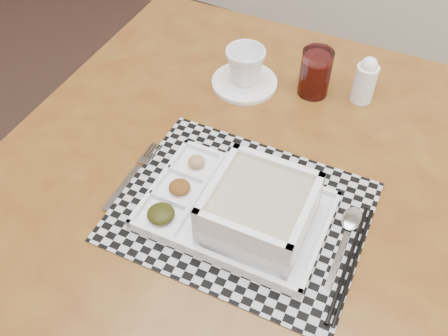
{
  "coord_description": "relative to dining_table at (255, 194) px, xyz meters",
  "views": [
    {
      "loc": [
        0.04,
        0.3,
        1.48
      ],
      "look_at": [
        -0.26,
        0.83,
        0.8
      ],
      "focal_mm": 40.0,
      "sensor_mm": 36.0,
      "label": 1
    }
  ],
  "objects": [
    {
      "name": "dining_table",
      "position": [
        0.0,
        0.0,
        0.0
      ],
      "size": [
        1.07,
        1.07,
        0.76
      ],
      "color": "#5B2910",
      "rests_on": "ground"
    },
    {
      "name": "placemat",
      "position": [
        0.02,
        -0.1,
        0.08
      ],
      "size": [
        0.46,
        0.37,
        0.0
      ],
      "primitive_type": "cube",
      "rotation": [
        0.0,
        0.0,
        0.07
      ],
      "color": "#A3A2AA",
      "rests_on": "dining_table"
    },
    {
      "name": "serving_tray",
      "position": [
        0.05,
        -0.12,
        0.12
      ],
      "size": [
        0.33,
        0.24,
        0.1
      ],
      "color": "white",
      "rests_on": "placemat"
    },
    {
      "name": "fork",
      "position": [
        -0.2,
        -0.13,
        0.08
      ],
      "size": [
        0.03,
        0.19,
        0.0
      ],
      "color": "silver",
      "rests_on": "placemat"
    },
    {
      "name": "spoon",
      "position": [
        0.2,
        -0.04,
        0.08
      ],
      "size": [
        0.04,
        0.18,
        0.01
      ],
      "color": "silver",
      "rests_on": "placemat"
    },
    {
      "name": "chopsticks",
      "position": [
        0.23,
        -0.11,
        0.08
      ],
      "size": [
        0.03,
        0.24,
        0.01
      ],
      "color": "black",
      "rests_on": "placemat"
    },
    {
      "name": "saucer",
      "position": [
        -0.14,
        0.22,
        0.08
      ],
      "size": [
        0.15,
        0.15,
        0.01
      ],
      "primitive_type": "cylinder",
      "color": "white",
      "rests_on": "dining_table"
    },
    {
      "name": "cup",
      "position": [
        -0.14,
        0.22,
        0.13
      ],
      "size": [
        0.11,
        0.11,
        0.08
      ],
      "primitive_type": "imported",
      "rotation": [
        0.0,
        0.0,
        0.23
      ],
      "color": "white",
      "rests_on": "saucer"
    },
    {
      "name": "juice_glass",
      "position": [
        0.01,
        0.27,
        0.13
      ],
      "size": [
        0.07,
        0.07,
        0.11
      ],
      "color": "white",
      "rests_on": "dining_table"
    },
    {
      "name": "creamer_bottle",
      "position": [
        0.11,
        0.3,
        0.13
      ],
      "size": [
        0.05,
        0.05,
        0.11
      ],
      "color": "white",
      "rests_on": "dining_table"
    }
  ]
}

